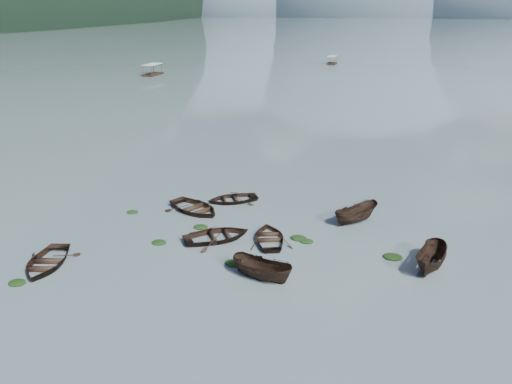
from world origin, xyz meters
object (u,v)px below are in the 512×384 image
(rowboat_0, at_px, (47,266))
(pontoon_left, at_px, (153,75))
(rowboat_3, at_px, (270,240))
(pontoon_centre, at_px, (332,64))

(rowboat_0, relative_size, pontoon_left, 0.73)
(rowboat_3, bearing_deg, pontoon_left, -77.97)
(rowboat_3, height_order, pontoon_centre, pontoon_centre)
(pontoon_left, xyz_separation_m, pontoon_centre, (36.01, 34.25, 0.00))
(rowboat_3, distance_m, pontoon_centre, 109.78)
(rowboat_0, xyz_separation_m, pontoon_centre, (1.42, 116.41, 0.00))
(rowboat_3, relative_size, pontoon_left, 0.66)
(rowboat_3, bearing_deg, pontoon_centre, -104.30)
(rowboat_0, distance_m, pontoon_centre, 116.42)
(rowboat_0, distance_m, pontoon_left, 89.14)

